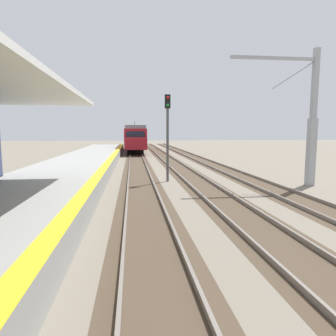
% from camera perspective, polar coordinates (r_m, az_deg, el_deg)
% --- Properties ---
extents(station_platform, '(5.00, 80.00, 0.91)m').
position_cam_1_polar(station_platform, '(12.27, -25.50, -5.82)').
color(station_platform, '#999993').
rests_on(station_platform, ground).
extents(track_pair_nearest_platform, '(2.34, 120.00, 0.16)m').
position_cam_1_polar(track_pair_nearest_platform, '(15.63, -5.02, -4.04)').
color(track_pair_nearest_platform, '#4C3D2D').
rests_on(track_pair_nearest_platform, ground).
extents(track_pair_middle, '(2.34, 120.00, 0.16)m').
position_cam_1_polar(track_pair_middle, '(16.09, 7.19, -3.75)').
color(track_pair_middle, '#4C3D2D').
rests_on(track_pair_middle, ground).
extents(track_pair_far_side, '(2.34, 120.00, 0.16)m').
position_cam_1_polar(track_pair_far_side, '(17.23, 18.25, -3.34)').
color(track_pair_far_side, '#4C3D2D').
rests_on(track_pair_far_side, ground).
extents(approaching_train, '(2.93, 19.60, 4.76)m').
position_cam_1_polar(approaching_train, '(46.63, -6.31, 5.84)').
color(approaching_train, maroon).
rests_on(approaching_train, ground).
extents(rail_signal_post, '(0.32, 0.34, 5.20)m').
position_cam_1_polar(rail_signal_post, '(18.07, -0.08, 7.49)').
color(rail_signal_post, '#4C4C4C').
rests_on(rail_signal_post, ground).
extents(catenary_pylon_far_side, '(5.00, 0.40, 7.50)m').
position_cam_1_polar(catenary_pylon_far_side, '(18.41, 25.08, 8.10)').
color(catenary_pylon_far_side, '#9EA3A8').
rests_on(catenary_pylon_far_side, ground).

